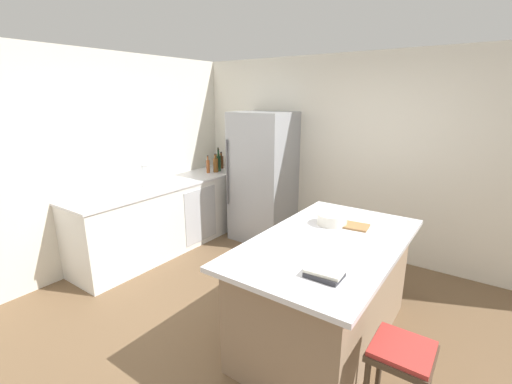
% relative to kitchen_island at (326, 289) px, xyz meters
% --- Properties ---
extents(ground_plane, '(7.20, 7.20, 0.00)m').
position_rel_kitchen_island_xyz_m(ground_plane, '(-0.52, -0.31, -0.47)').
color(ground_plane, brown).
extents(wall_rear, '(6.00, 0.10, 2.60)m').
position_rel_kitchen_island_xyz_m(wall_rear, '(-0.52, 1.94, 0.83)').
color(wall_rear, silver).
rests_on(wall_rear, ground_plane).
extents(wall_left, '(0.10, 6.00, 2.60)m').
position_rel_kitchen_island_xyz_m(wall_left, '(-2.97, -0.31, 0.83)').
color(wall_left, silver).
rests_on(wall_left, ground_plane).
extents(counter_run_left, '(0.69, 2.66, 0.94)m').
position_rel_kitchen_island_xyz_m(counter_run_left, '(-2.59, 0.48, 0.00)').
color(counter_run_left, silver).
rests_on(counter_run_left, ground_plane).
extents(kitchen_island, '(1.09, 1.91, 0.93)m').
position_rel_kitchen_island_xyz_m(kitchen_island, '(0.00, 0.00, 0.00)').
color(kitchen_island, '#8E755B').
rests_on(kitchen_island, ground_plane).
extents(refrigerator, '(0.81, 0.72, 1.86)m').
position_rel_kitchen_island_xyz_m(refrigerator, '(-1.71, 1.55, 0.46)').
color(refrigerator, '#93969B').
rests_on(refrigerator, ground_plane).
extents(bar_stool, '(0.36, 0.36, 0.63)m').
position_rel_kitchen_island_xyz_m(bar_stool, '(0.74, -0.58, 0.05)').
color(bar_stool, '#473828').
rests_on(bar_stool, ground_plane).
extents(sink_faucet, '(0.15, 0.05, 0.30)m').
position_rel_kitchen_island_xyz_m(sink_faucet, '(-2.64, 0.19, 0.62)').
color(sink_faucet, silver).
rests_on(sink_faucet, counter_run_left).
extents(syrup_bottle, '(0.07, 0.07, 0.27)m').
position_rel_kitchen_island_xyz_m(syrup_bottle, '(-2.62, 1.69, 0.58)').
color(syrup_bottle, '#5B3319').
rests_on(syrup_bottle, counter_run_left).
extents(olive_oil_bottle, '(0.06, 0.06, 0.35)m').
position_rel_kitchen_island_xyz_m(olive_oil_bottle, '(-2.60, 1.59, 0.60)').
color(olive_oil_bottle, olive).
rests_on(olive_oil_bottle, counter_run_left).
extents(wine_bottle, '(0.07, 0.07, 0.35)m').
position_rel_kitchen_island_xyz_m(wine_bottle, '(-2.51, 1.50, 0.60)').
color(wine_bottle, '#19381E').
rests_on(wine_bottle, counter_run_left).
extents(whiskey_bottle, '(0.08, 0.08, 0.29)m').
position_rel_kitchen_island_xyz_m(whiskey_bottle, '(-2.50, 1.41, 0.58)').
color(whiskey_bottle, brown).
rests_on(whiskey_bottle, counter_run_left).
extents(vinegar_bottle, '(0.05, 0.05, 0.27)m').
position_rel_kitchen_island_xyz_m(vinegar_bottle, '(-2.55, 1.30, 0.57)').
color(vinegar_bottle, '#994C23').
rests_on(vinegar_bottle, counter_run_left).
extents(cookbook_stack, '(0.25, 0.18, 0.06)m').
position_rel_kitchen_island_xyz_m(cookbook_stack, '(0.22, -0.58, 0.49)').
color(cookbook_stack, '#2D2D33').
rests_on(cookbook_stack, kitchen_island).
extents(mixing_bowl, '(0.27, 0.27, 0.10)m').
position_rel_kitchen_island_xyz_m(mixing_bowl, '(-0.13, 0.36, 0.51)').
color(mixing_bowl, silver).
rests_on(mixing_bowl, kitchen_island).
extents(cutting_board, '(0.33, 0.23, 0.02)m').
position_rel_kitchen_island_xyz_m(cutting_board, '(0.03, 0.41, 0.47)').
color(cutting_board, '#9E7042').
rests_on(cutting_board, kitchen_island).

